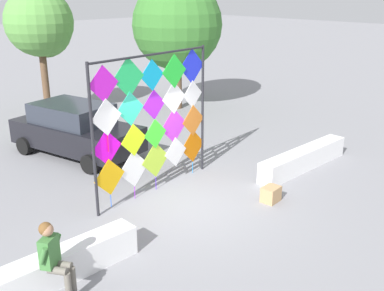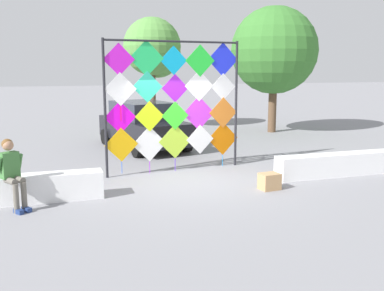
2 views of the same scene
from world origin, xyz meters
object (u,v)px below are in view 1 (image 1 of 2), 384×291
Objects in this scene: kite_display_rack at (154,116)px; tree_far_right at (41,26)px; seated_vendor at (55,256)px; tree_palm_like at (177,25)px; parked_car at (76,129)px; cardboard_box_large at (271,194)px.

kite_display_rack is 8.85m from tree_far_right.
tree_palm_like is at bearing 39.08° from seated_vendor.
tree_palm_like is (10.14, 8.24, 2.69)m from seated_vendor.
tree_far_right is (5.43, 10.85, 2.77)m from seated_vendor.
kite_display_rack is 3.96m from parked_car.
cardboard_box_large is at bearing -2.26° from seated_vendor.
cardboard_box_large is (1.60, -2.49, -1.80)m from kite_display_rack.
tree_palm_like reaches higher than cardboard_box_large.
tree_far_right reaches higher than seated_vendor.
cardboard_box_large is 0.08× the size of tree_palm_like.
kite_display_rack is 0.72× the size of tree_palm_like.
seated_vendor is 12.44m from tree_far_right.
tree_far_right is at bearing 90.87° from cardboard_box_large.
tree_palm_like is (4.71, -2.61, -0.08)m from tree_far_right.
tree_palm_like is (4.54, 8.46, 3.34)m from cardboard_box_large.
kite_display_rack is 8.61× the size of cardboard_box_large.
seated_vendor is (-4.00, -2.27, -1.15)m from kite_display_rack.
cardboard_box_large is at bearing -118.24° from tree_palm_like.
tree_far_right reaches higher than kite_display_rack.
cardboard_box_large is (1.70, -6.28, -0.63)m from parked_car.
seated_vendor is at bearing -122.77° from parked_car.
tree_palm_like is at bearing 19.27° from parked_car.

